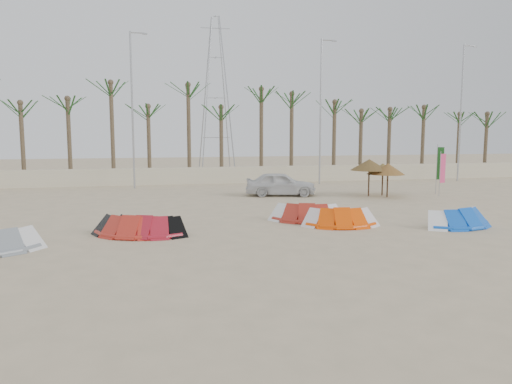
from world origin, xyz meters
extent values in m
plane|color=#CAB38F|center=(0.00, 0.00, 0.00)|extent=(120.00, 120.00, 0.00)
cube|color=beige|center=(0.00, 22.00, 0.65)|extent=(60.00, 0.30, 1.30)
cylinder|color=brown|center=(-14.00, 23.50, 3.25)|extent=(0.32, 0.32, 6.50)
ellipsoid|color=#194719|center=(-14.00, 23.50, 6.50)|extent=(4.00, 4.00, 2.40)
cylinder|color=brown|center=(-4.00, 23.50, 3.25)|extent=(0.32, 0.32, 6.50)
ellipsoid|color=#194719|center=(-4.00, 23.50, 6.50)|extent=(4.00, 4.00, 2.40)
cylinder|color=brown|center=(6.00, 23.50, 3.25)|extent=(0.32, 0.32, 6.50)
ellipsoid|color=#194719|center=(6.00, 23.50, 6.50)|extent=(4.00, 4.00, 2.40)
cylinder|color=brown|center=(16.00, 23.50, 3.25)|extent=(0.32, 0.32, 6.50)
ellipsoid|color=#194719|center=(16.00, 23.50, 6.50)|extent=(4.00, 4.00, 2.40)
cylinder|color=brown|center=(24.00, 23.50, 3.25)|extent=(0.32, 0.32, 6.50)
ellipsoid|color=#194719|center=(24.00, 23.50, 6.50)|extent=(4.00, 4.00, 2.40)
cylinder|color=#A5A8AD|center=(-6.00, 20.00, 5.50)|extent=(0.14, 0.14, 11.00)
cylinder|color=#A5A8AD|center=(-5.50, 20.00, 10.90)|extent=(1.00, 0.08, 0.08)
cube|color=#A5A8AD|center=(-5.00, 20.00, 10.85)|extent=(0.35, 0.14, 0.10)
cylinder|color=#A5A8AD|center=(8.00, 20.00, 5.50)|extent=(0.14, 0.14, 11.00)
cylinder|color=#A5A8AD|center=(8.50, 20.00, 10.90)|extent=(1.00, 0.08, 0.08)
cube|color=#A5A8AD|center=(9.00, 20.00, 10.85)|extent=(0.35, 0.14, 0.10)
cylinder|color=#A5A8AD|center=(20.00, 20.00, 5.50)|extent=(0.14, 0.14, 11.00)
cylinder|color=#A5A8AD|center=(20.50, 20.00, 10.90)|extent=(1.00, 0.08, 0.08)
cube|color=#A5A8AD|center=(21.00, 20.00, 10.85)|extent=(0.35, 0.14, 0.10)
cube|color=silver|center=(-8.94, 1.65, 0.25)|extent=(0.83, 1.21, 0.40)
cylinder|color=#A71827|center=(-5.05, 3.21, 0.10)|extent=(2.75, 1.17, 0.20)
cube|color=black|center=(-6.34, 3.31, 0.25)|extent=(0.94, 1.24, 0.40)
cube|color=black|center=(-3.76, 3.31, 0.25)|extent=(0.94, 1.24, 0.40)
cylinder|color=red|center=(-5.51, 3.38, 0.10)|extent=(3.04, 1.39, 0.20)
cube|color=black|center=(-6.95, 3.48, 0.25)|extent=(0.97, 1.24, 0.40)
cube|color=black|center=(-4.07, 3.48, 0.25)|extent=(0.97, 1.24, 0.40)
cylinder|color=#A9281C|center=(2.20, 5.03, 0.10)|extent=(2.96, 1.13, 0.20)
cube|color=white|center=(0.82, 5.13, 0.25)|extent=(0.91, 1.23, 0.40)
cube|color=white|center=(3.57, 5.13, 0.25)|extent=(0.91, 1.23, 0.40)
cylinder|color=#FC4B04|center=(3.26, 3.50, 0.10)|extent=(2.91, 0.70, 0.20)
cube|color=silver|center=(1.95, 3.60, 0.25)|extent=(0.78, 1.19, 0.40)
cube|color=silver|center=(4.58, 3.60, 0.25)|extent=(0.78, 1.19, 0.40)
cylinder|color=blue|center=(8.33, 2.34, 0.10)|extent=(3.09, 1.02, 0.20)
cube|color=white|center=(6.91, 2.44, 0.25)|extent=(0.87, 1.22, 0.40)
cube|color=white|center=(9.74, 2.44, 0.25)|extent=(0.87, 1.22, 0.40)
cylinder|color=#4C331E|center=(8.71, 12.58, 1.13)|extent=(0.10, 0.10, 2.26)
cone|color=brown|center=(8.71, 12.58, 2.01)|extent=(2.39, 2.39, 0.70)
cylinder|color=#4C331E|center=(9.64, 11.87, 1.02)|extent=(0.10, 0.10, 2.03)
cone|color=olive|center=(9.64, 11.87, 1.78)|extent=(2.08, 2.08, 0.70)
cylinder|color=#4C331E|center=(9.72, 12.72, 0.99)|extent=(0.10, 0.10, 1.97)
cone|color=olive|center=(9.72, 12.72, 1.72)|extent=(2.04, 2.04, 0.70)
cylinder|color=#A5A8AD|center=(13.15, 11.71, 1.42)|extent=(0.04, 0.04, 2.84)
cube|color=#F84280|center=(13.37, 11.71, 1.76)|extent=(0.42, 0.10, 1.85)
cylinder|color=#A5A8AD|center=(13.49, 12.65, 1.63)|extent=(0.04, 0.04, 3.26)
cube|color=#19551B|center=(13.71, 12.65, 2.02)|extent=(0.40, 0.16, 2.12)
imported|color=silver|center=(3.30, 13.98, 0.76)|extent=(4.74, 2.68, 1.52)
camera|label=1|loc=(-4.79, -16.74, 4.22)|focal=35.00mm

